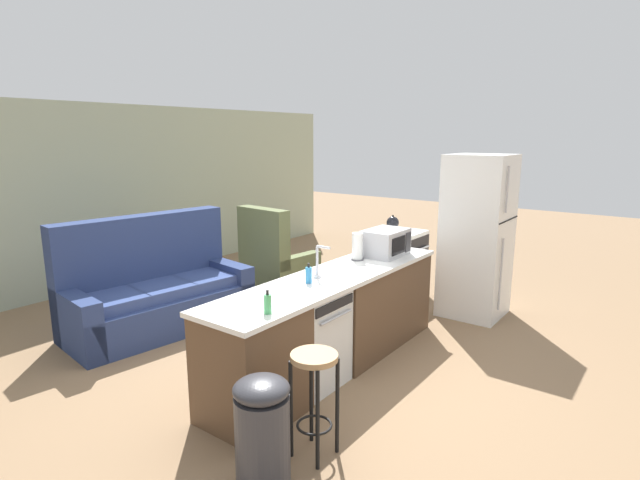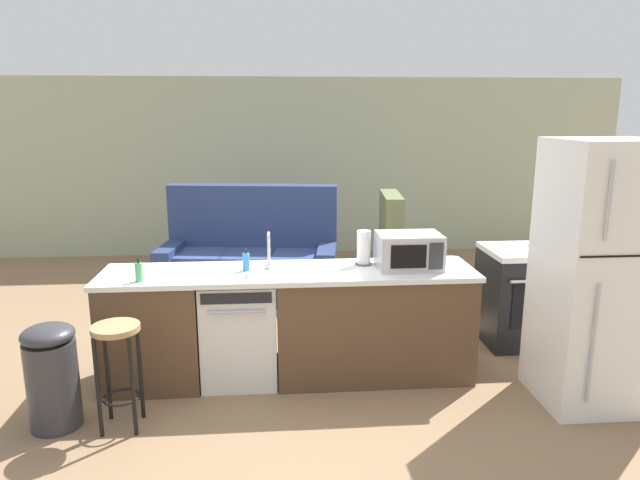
% 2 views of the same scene
% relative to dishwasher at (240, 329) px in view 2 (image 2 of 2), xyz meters
% --- Properties ---
extents(ground_plane, '(24.00, 24.00, 0.00)m').
position_rel_dishwasher_xyz_m(ground_plane, '(0.25, 0.00, -0.42)').
color(ground_plane, '#896B4C').
extents(wall_back, '(10.00, 0.06, 2.60)m').
position_rel_dishwasher_xyz_m(wall_back, '(0.55, 4.20, 0.88)').
color(wall_back, '#A8B293').
rests_on(wall_back, ground_plane).
extents(kitchen_counter, '(2.94, 0.66, 0.90)m').
position_rel_dishwasher_xyz_m(kitchen_counter, '(0.49, 0.00, -0.00)').
color(kitchen_counter, brown).
rests_on(kitchen_counter, ground_plane).
extents(dishwasher, '(0.58, 0.61, 0.84)m').
position_rel_dishwasher_xyz_m(dishwasher, '(0.00, 0.00, 0.00)').
color(dishwasher, silver).
rests_on(dishwasher, ground_plane).
extents(stove_range, '(0.76, 0.68, 0.90)m').
position_rel_dishwasher_xyz_m(stove_range, '(2.60, 0.55, 0.03)').
color(stove_range, black).
rests_on(stove_range, ground_plane).
extents(refrigerator, '(0.72, 0.73, 1.94)m').
position_rel_dishwasher_xyz_m(refrigerator, '(2.60, -0.55, 0.55)').
color(refrigerator, white).
rests_on(refrigerator, ground_plane).
extents(microwave, '(0.50, 0.37, 0.28)m').
position_rel_dishwasher_xyz_m(microwave, '(1.35, -0.00, 0.62)').
color(microwave, '#B7B7BC').
rests_on(microwave, kitchen_counter).
extents(sink_faucet, '(0.07, 0.18, 0.30)m').
position_rel_dishwasher_xyz_m(sink_faucet, '(0.24, 0.06, 0.61)').
color(sink_faucet, silver).
rests_on(sink_faucet, kitchen_counter).
extents(paper_towel_roll, '(0.14, 0.14, 0.28)m').
position_rel_dishwasher_xyz_m(paper_towel_roll, '(1.01, 0.13, 0.62)').
color(paper_towel_roll, '#4C4C51').
rests_on(paper_towel_roll, kitchen_counter).
extents(soap_bottle, '(0.06, 0.06, 0.18)m').
position_rel_dishwasher_xyz_m(soap_bottle, '(0.06, 0.03, 0.55)').
color(soap_bottle, '#338CCC').
rests_on(soap_bottle, kitchen_counter).
extents(dish_soap_bottle, '(0.06, 0.06, 0.18)m').
position_rel_dishwasher_xyz_m(dish_soap_bottle, '(-0.71, -0.20, 0.55)').
color(dish_soap_bottle, '#4CB266').
rests_on(dish_soap_bottle, kitchen_counter).
extents(kettle, '(0.21, 0.17, 0.19)m').
position_rel_dishwasher_xyz_m(kettle, '(2.77, 0.68, 0.56)').
color(kettle, black).
rests_on(kettle, stove_range).
extents(bar_stool, '(0.32, 0.32, 0.74)m').
position_rel_dishwasher_xyz_m(bar_stool, '(-0.77, -0.67, 0.11)').
color(bar_stool, tan).
rests_on(bar_stool, ground_plane).
extents(trash_bin, '(0.35, 0.35, 0.74)m').
position_rel_dishwasher_xyz_m(trash_bin, '(-1.23, -0.62, -0.04)').
color(trash_bin, '#333338').
rests_on(trash_bin, ground_plane).
extents(couch, '(2.10, 1.16, 1.27)m').
position_rel_dishwasher_xyz_m(couch, '(0.01, 2.21, -0.03)').
color(couch, navy).
rests_on(couch, ground_plane).
extents(armchair, '(0.88, 0.93, 1.20)m').
position_rel_dishwasher_xyz_m(armchair, '(1.83, 2.01, -0.07)').
color(armchair, '#667047').
rests_on(armchair, ground_plane).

